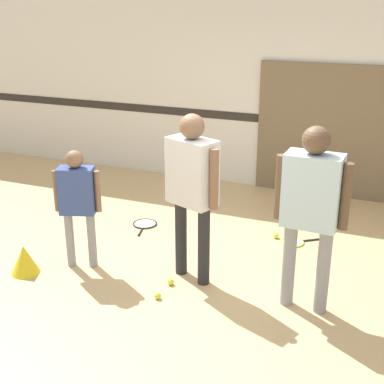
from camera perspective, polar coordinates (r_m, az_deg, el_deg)
The scene contains 12 objects.
ground_plane at distance 5.39m, azimuth 1.11°, elevation -9.80°, with size 16.00×16.00×0.00m, color tan.
wall_back at distance 7.70m, azimuth 9.64°, elevation 11.78°, with size 16.00×0.07×3.20m.
wall_panel at distance 7.61m, azimuth 17.69°, elevation 5.84°, with size 2.88×0.05×1.85m.
person_instructor at distance 5.07m, azimuth -0.00°, elevation 1.22°, with size 0.60×0.41×1.69m.
person_student_left at distance 5.52m, azimuth -12.12°, elevation -0.48°, with size 0.46×0.30×1.27m.
person_student_right at distance 4.67m, azimuth 12.61°, elevation -0.89°, with size 0.65×0.28×1.70m.
racket_spare_on_floor at distance 6.33m, azimuth 10.87°, elevation -5.25°, with size 0.49×0.41×0.03m.
racket_second_spare at distance 6.71m, azimuth -5.07°, elevation -3.44°, with size 0.37×0.54×0.03m.
tennis_ball_near_instructor at distance 5.15m, azimuth -3.69°, elevation -10.98°, with size 0.07×0.07×0.07m, color #CCE038.
tennis_ball_by_spare_racket at distance 6.40m, azimuth 8.95°, elevation -4.61°, with size 0.07×0.07×0.07m, color #CCE038.
tennis_ball_stray_left at distance 5.37m, azimuth -2.30°, elevation -9.55°, with size 0.07×0.07×0.07m, color #CCE038.
training_cone at distance 5.78m, azimuth -17.43°, elevation -6.89°, with size 0.29×0.29×0.31m.
Camera 1 is at (1.66, -4.35, 2.71)m, focal length 50.00 mm.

